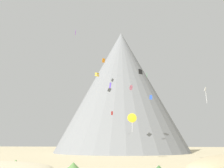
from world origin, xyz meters
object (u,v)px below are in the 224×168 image
object	(u,v)px
kite_black_mid	(140,72)
kite_indigo_mid	(110,85)
kite_yellow_low	(132,118)
bush_ridge_crest	(16,161)
kite_gold_mid	(97,75)
kite_pink_mid	(131,88)
kite_blue_mid	(151,97)
kite_violet_high	(75,33)
kite_orange_mid	(104,60)
kite_white_mid	(205,91)
kite_green_high	(147,75)
kite_red_low	(112,113)
rock_massif	(122,94)
bush_scatter_east	(73,166)

from	to	relation	value
kite_black_mid	kite_indigo_mid	world-z (taller)	kite_indigo_mid
kite_yellow_low	kite_indigo_mid	size ratio (longest dim) A/B	2.86
bush_ridge_crest	kite_gold_mid	bearing A→B (deg)	77.71
kite_black_mid	kite_pink_mid	distance (m)	21.33
kite_blue_mid	kite_violet_high	distance (m)	31.89
bush_ridge_crest	kite_orange_mid	world-z (taller)	kite_orange_mid
kite_orange_mid	kite_yellow_low	distance (m)	16.59
kite_violet_high	kite_indigo_mid	bearing A→B (deg)	-87.33
kite_violet_high	kite_white_mid	bearing A→B (deg)	-73.92
kite_green_high	kite_indigo_mid	world-z (taller)	kite_green_high
kite_white_mid	kite_red_low	bearing A→B (deg)	136.67
kite_orange_mid	kite_blue_mid	bearing A→B (deg)	38.68
kite_green_high	kite_black_mid	bearing A→B (deg)	-138.78
kite_blue_mid	kite_black_mid	bearing A→B (deg)	133.40
bush_ridge_crest	kite_black_mid	xyz separation A→B (m)	(23.64, 5.46, 18.00)
rock_massif	kite_black_mid	distance (m)	50.41
rock_massif	kite_pink_mid	world-z (taller)	rock_massif
bush_ridge_crest	rock_massif	size ratio (longest dim) A/B	0.02
kite_green_high	kite_indigo_mid	distance (m)	21.85
bush_ridge_crest	bush_scatter_east	bearing A→B (deg)	-38.29
bush_scatter_east	bush_ridge_crest	bearing A→B (deg)	141.71
kite_yellow_low	kite_gold_mid	world-z (taller)	kite_gold_mid
kite_gold_mid	kite_green_high	bearing A→B (deg)	-43.78
kite_black_mid	kite_indigo_mid	bearing A→B (deg)	123.14
kite_blue_mid	kite_yellow_low	xyz separation A→B (m)	(-4.79, -10.59, -6.86)
kite_orange_mid	kite_pink_mid	xyz separation A→B (m)	(6.29, 9.34, -5.55)
kite_blue_mid	kite_pink_mid	bearing A→B (deg)	73.13
kite_gold_mid	kite_violet_high	xyz separation A→B (m)	(-5.82, -6.98, 12.40)
bush_scatter_east	kite_violet_high	size ratio (longest dim) A/B	1.51
bush_scatter_east	kite_green_high	world-z (taller)	kite_green_high
bush_scatter_east	kite_pink_mid	distance (m)	42.62
kite_violet_high	kite_indigo_mid	xyz separation A→B (m)	(12.51, -7.57, -19.23)
bush_scatter_east	kite_red_low	distance (m)	40.80
kite_orange_mid	kite_red_low	xyz separation A→B (m)	(0.68, 10.53, -12.68)
rock_massif	kite_green_high	xyz separation A→B (m)	(9.93, -14.50, 3.85)
bush_scatter_east	kite_red_low	xyz separation A→B (m)	(-0.23, 39.15, 11.48)
bush_scatter_east	kite_yellow_low	world-z (taller)	kite_yellow_low
kite_orange_mid	kite_indigo_mid	bearing A→B (deg)	72.08
kite_white_mid	bush_ridge_crest	bearing A→B (deg)	-176.93
bush_ridge_crest	kite_green_high	xyz separation A→B (m)	(24.38, 40.37, 25.77)
bush_scatter_east	kite_gold_mid	distance (m)	54.81
kite_black_mid	kite_red_low	distance (m)	24.86
bush_scatter_east	kite_white_mid	xyz separation A→B (m)	(24.26, 29.43, 15.54)
kite_black_mid	kite_green_high	bearing A→B (deg)	93.61
kite_white_mid	kite_indigo_mid	size ratio (longest dim) A/B	2.52
bush_ridge_crest	rock_massif	distance (m)	60.82
kite_green_high	kite_red_low	bearing A→B (deg)	-175.80
kite_blue_mid	kite_black_mid	distance (m)	23.75
kite_violet_high	kite_orange_mid	bearing A→B (deg)	-103.65
kite_violet_high	kite_yellow_low	bearing A→B (deg)	-87.17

